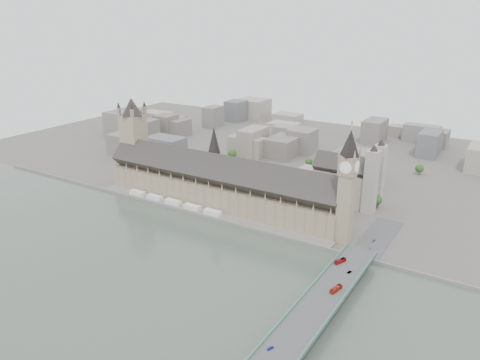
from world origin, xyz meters
The scene contains 19 objects.
ground centered at (0.00, 0.00, 0.00)m, with size 900.00×900.00×0.00m, color #595651.
river_thames centered at (0.00, -165.00, 0.00)m, with size 600.00×600.00×0.00m, color #455147.
embankment_wall centered at (0.00, -15.00, 1.50)m, with size 600.00×1.50×3.00m, color gray.
river_terrace centered at (0.00, -7.50, 1.00)m, with size 270.00×15.00×2.00m, color gray.
terrace_tents centered at (-40.00, -7.00, 4.00)m, with size 118.00×7.00×4.00m.
palace_of_westminster centered at (0.00, 19.70, 22.71)m, with size 265.00×40.73×55.44m.
elizabeth_tower centered at (138.00, 8.00, 58.09)m, with size 17.00×17.00×107.50m.
victoria_tower centered at (-122.00, 26.00, 55.20)m, with size 30.00×30.00×100.00m.
central_tower centered at (-10.00, 26.00, 57.92)m, with size 13.00×13.00×48.00m.
westminster_bridge centered at (162.00, -87.50, 5.12)m, with size 25.00×325.00×10.25m, color #474749.
bridge_parapets centered at (162.00, -132.00, 10.82)m, with size 25.00×235.00×1.15m, color #3F735C, non-canonical shape.
westminster_abbey centered at (110.92, 95.00, 25.08)m, with size 68.00×36.00×64.00m.
city_skyline_inland centered at (0.00, 245.00, 19.00)m, with size 720.00×360.00×38.00m, color gray, non-canonical shape.
park_trees centered at (-10.00, 60.00, 7.50)m, with size 110.00×30.00×15.00m, color #1B4217, non-canonical shape.
red_bus_north centered at (155.38, -46.00, 11.77)m, with size 2.56×10.95×3.05m, color red.
red_bus_south centered at (166.58, -84.01, 11.88)m, with size 2.74×11.70×3.26m, color red.
car_blue centered at (156.62, -159.12, 10.94)m, with size 1.62×4.03×1.37m, color #172996.
car_silver centered at (166.28, -56.41, 10.88)m, with size 1.34×3.85×1.27m, color gray.
car_approach centered at (166.41, 2.04, 10.98)m, with size 2.05×5.05×1.47m, color gray.
Camera 1 is at (256.19, -350.78, 187.70)m, focal length 35.00 mm.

